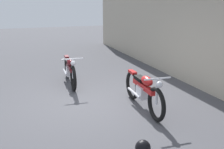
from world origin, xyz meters
TOP-DOWN VIEW (x-y plane):
  - ground_plane at (0.00, 0.00)m, footprint 40.00×40.00m
  - building_wall at (0.00, 3.42)m, footprint 18.00×0.30m
  - helmet at (2.58, 0.16)m, footprint 0.27×0.27m
  - motorcycle_red at (0.79, 1.05)m, footprint 2.17×0.61m
  - motorcycle_maroon at (-1.78, -0.19)m, footprint 2.14×0.60m

SIDE VIEW (x-z plane):
  - ground_plane at x=0.00m, z-range 0.00..0.00m
  - helmet at x=2.58m, z-range 0.00..0.27m
  - motorcycle_maroon at x=-1.78m, z-range -0.02..0.94m
  - motorcycle_red at x=0.79m, z-range -0.02..0.96m
  - building_wall at x=0.00m, z-range 0.00..3.21m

